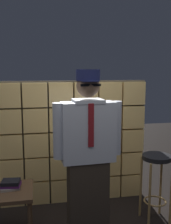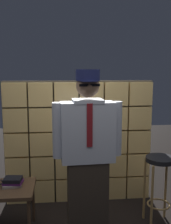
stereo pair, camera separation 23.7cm
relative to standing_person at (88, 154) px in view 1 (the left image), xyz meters
The scene contains 5 objects.
glass_block_wall 0.88m from the standing_person, 91.72° to the left, with size 2.02×0.10×1.69m.
standing_person is the anchor object (origin of this frame).
bar_stool 0.94m from the standing_person, 11.51° to the left, with size 0.34×0.34×0.82m.
side_table 0.97m from the standing_person, 169.45° to the left, with size 0.52×0.52×0.54m.
book_stack 0.91m from the standing_person, 166.28° to the left, with size 0.23×0.19×0.09m.
Camera 1 is at (-0.49, -2.29, 1.81)m, focal length 42.84 mm.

